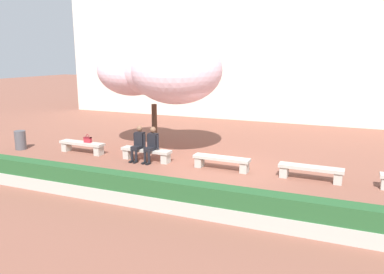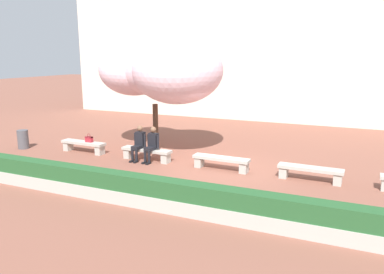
{
  "view_description": "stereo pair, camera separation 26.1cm",
  "coord_description": "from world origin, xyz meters",
  "px_view_note": "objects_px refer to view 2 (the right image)",
  "views": [
    {
      "loc": [
        3.74,
        -11.68,
        3.81
      ],
      "look_at": [
        -1.16,
        0.2,
        1.0
      ],
      "focal_mm": 35.0,
      "sensor_mm": 36.0,
      "label": 1
    },
    {
      "loc": [
        3.98,
        -11.58,
        3.81
      ],
      "look_at": [
        -1.16,
        0.2,
        1.0
      ],
      "focal_mm": 35.0,
      "sensor_mm": 36.0,
      "label": 2
    }
  ],
  "objects_px": {
    "stone_bench_west_end": "(83,145)",
    "handbag": "(89,139)",
    "stone_bench_near_east": "(310,171)",
    "trash_bin": "(23,139)",
    "stone_bench_near_west": "(147,152)",
    "stone_bench_center": "(221,161)",
    "person_seated_right": "(152,143)",
    "person_seated_left": "(139,142)",
    "cherry_tree_main": "(160,70)"
  },
  "relations": [
    {
      "from": "stone_bench_near_west",
      "to": "stone_bench_center",
      "type": "xyz_separation_m",
      "value": [
        2.91,
        0.0,
        0.0
      ]
    },
    {
      "from": "person_seated_left",
      "to": "handbag",
      "type": "bearing_deg",
      "value": 178.34
    },
    {
      "from": "stone_bench_west_end",
      "to": "stone_bench_near_west",
      "type": "height_order",
      "value": "same"
    },
    {
      "from": "handbag",
      "to": "trash_bin",
      "type": "xyz_separation_m",
      "value": [
        -3.02,
        -0.5,
        -0.19
      ]
    },
    {
      "from": "person_seated_left",
      "to": "person_seated_right",
      "type": "distance_m",
      "value": 0.55
    },
    {
      "from": "trash_bin",
      "to": "stone_bench_center",
      "type": "bearing_deg",
      "value": 3.22
    },
    {
      "from": "handbag",
      "to": "stone_bench_near_east",
      "type": "bearing_deg",
      "value": -0.1
    },
    {
      "from": "stone_bench_near_east",
      "to": "trash_bin",
      "type": "distance_m",
      "value": 11.47
    },
    {
      "from": "person_seated_left",
      "to": "person_seated_right",
      "type": "relative_size",
      "value": 1.0
    },
    {
      "from": "stone_bench_center",
      "to": "cherry_tree_main",
      "type": "height_order",
      "value": "cherry_tree_main"
    },
    {
      "from": "stone_bench_near_west",
      "to": "trash_bin",
      "type": "distance_m",
      "value": 5.67
    },
    {
      "from": "person_seated_left",
      "to": "trash_bin",
      "type": "distance_m",
      "value": 5.39
    },
    {
      "from": "stone_bench_near_east",
      "to": "person_seated_right",
      "type": "height_order",
      "value": "person_seated_right"
    },
    {
      "from": "person_seated_left",
      "to": "person_seated_right",
      "type": "xyz_separation_m",
      "value": [
        0.55,
        0.0,
        0.0
      ]
    },
    {
      "from": "person_seated_right",
      "to": "person_seated_left",
      "type": "bearing_deg",
      "value": -179.94
    },
    {
      "from": "stone_bench_center",
      "to": "trash_bin",
      "type": "distance_m",
      "value": 8.57
    },
    {
      "from": "stone_bench_near_west",
      "to": "person_seated_right",
      "type": "bearing_deg",
      "value": -11.12
    },
    {
      "from": "stone_bench_near_west",
      "to": "cherry_tree_main",
      "type": "xyz_separation_m",
      "value": [
        -0.16,
        1.44,
        2.96
      ]
    },
    {
      "from": "cherry_tree_main",
      "to": "person_seated_right",
      "type": "bearing_deg",
      "value": -74.02
    },
    {
      "from": "person_seated_right",
      "to": "trash_bin",
      "type": "height_order",
      "value": "person_seated_right"
    },
    {
      "from": "stone_bench_near_east",
      "to": "trash_bin",
      "type": "bearing_deg",
      "value": -177.59
    },
    {
      "from": "stone_bench_west_end",
      "to": "handbag",
      "type": "bearing_deg",
      "value": 2.88
    },
    {
      "from": "stone_bench_near_east",
      "to": "cherry_tree_main",
      "type": "xyz_separation_m",
      "value": [
        -5.98,
        1.44,
        2.96
      ]
    },
    {
      "from": "stone_bench_near_west",
      "to": "stone_bench_center",
      "type": "distance_m",
      "value": 2.91
    },
    {
      "from": "stone_bench_near_west",
      "to": "cherry_tree_main",
      "type": "bearing_deg",
      "value": 96.31
    },
    {
      "from": "stone_bench_near_west",
      "to": "stone_bench_near_east",
      "type": "xyz_separation_m",
      "value": [
        5.82,
        0.0,
        0.0
      ]
    },
    {
      "from": "stone_bench_center",
      "to": "handbag",
      "type": "relative_size",
      "value": 5.81
    },
    {
      "from": "stone_bench_west_end",
      "to": "trash_bin",
      "type": "xyz_separation_m",
      "value": [
        -2.74,
        -0.48,
        0.08
      ]
    },
    {
      "from": "stone_bench_center",
      "to": "handbag",
      "type": "distance_m",
      "value": 5.54
    },
    {
      "from": "person_seated_right",
      "to": "handbag",
      "type": "bearing_deg",
      "value": 178.67
    },
    {
      "from": "stone_bench_near_west",
      "to": "trash_bin",
      "type": "xyz_separation_m",
      "value": [
        -5.65,
        -0.48,
        0.08
      ]
    },
    {
      "from": "stone_bench_west_end",
      "to": "cherry_tree_main",
      "type": "distance_m",
      "value": 4.29
    },
    {
      "from": "cherry_tree_main",
      "to": "trash_bin",
      "type": "bearing_deg",
      "value": -160.65
    },
    {
      "from": "stone_bench_west_end",
      "to": "trash_bin",
      "type": "height_order",
      "value": "trash_bin"
    },
    {
      "from": "stone_bench_near_west",
      "to": "person_seated_left",
      "type": "bearing_deg",
      "value": -169.33
    },
    {
      "from": "stone_bench_west_end",
      "to": "person_seated_left",
      "type": "xyz_separation_m",
      "value": [
        2.63,
        -0.05,
        0.39
      ]
    },
    {
      "from": "person_seated_right",
      "to": "trash_bin",
      "type": "distance_m",
      "value": 5.94
    },
    {
      "from": "stone_bench_near_east",
      "to": "trash_bin",
      "type": "relative_size",
      "value": 2.53
    },
    {
      "from": "person_seated_left",
      "to": "trash_bin",
      "type": "bearing_deg",
      "value": -175.43
    },
    {
      "from": "stone_bench_west_end",
      "to": "handbag",
      "type": "xyz_separation_m",
      "value": [
        0.28,
        0.01,
        0.27
      ]
    },
    {
      "from": "stone_bench_west_end",
      "to": "stone_bench_center",
      "type": "relative_size",
      "value": 1.0
    },
    {
      "from": "stone_bench_west_end",
      "to": "cherry_tree_main",
      "type": "bearing_deg",
      "value": 27.72
    },
    {
      "from": "stone_bench_west_end",
      "to": "stone_bench_center",
      "type": "xyz_separation_m",
      "value": [
        5.82,
        0.0,
        0.0
      ]
    },
    {
      "from": "cherry_tree_main",
      "to": "trash_bin",
      "type": "xyz_separation_m",
      "value": [
        -5.49,
        -1.93,
        -2.88
      ]
    },
    {
      "from": "person_seated_left",
      "to": "handbag",
      "type": "relative_size",
      "value": 3.81
    },
    {
      "from": "handbag",
      "to": "cherry_tree_main",
      "type": "bearing_deg",
      "value": 30.12
    },
    {
      "from": "stone_bench_west_end",
      "to": "person_seated_left",
      "type": "distance_m",
      "value": 2.65
    },
    {
      "from": "cherry_tree_main",
      "to": "handbag",
      "type": "bearing_deg",
      "value": -149.88
    },
    {
      "from": "stone_bench_center",
      "to": "handbag",
      "type": "height_order",
      "value": "handbag"
    },
    {
      "from": "stone_bench_center",
      "to": "person_seated_right",
      "type": "height_order",
      "value": "person_seated_right"
    }
  ]
}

